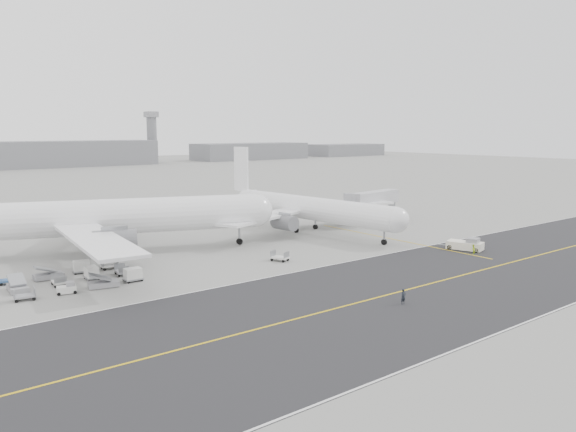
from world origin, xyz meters
TOP-DOWN VIEW (x-y plane):
  - ground at (0.00, 0.00)m, footprint 700.00×700.00m
  - taxiway at (5.02, -17.98)m, footprint 220.00×59.00m
  - horizon_buildings at (30.00, 260.00)m, footprint 520.00×28.00m
  - control_tower at (100.00, 265.00)m, footprint 7.00×7.00m
  - airliner_a at (-17.86, 27.34)m, footprint 57.99×56.94m
  - airliner_b at (22.72, 22.13)m, footprint 46.77×47.52m
  - pushback_tug at (32.55, -8.28)m, footprint 4.46×7.69m
  - jet_bridge at (43.59, 23.78)m, footprint 17.87×5.82m
  - gse_cluster at (-28.74, 11.58)m, footprint 27.34×18.88m
  - stray_dolly at (2.77, 4.68)m, footprint 2.55×3.08m
  - ground_crew_a at (0.98, -21.65)m, footprint 0.71×0.48m
  - ground_crew_b at (30.93, -10.77)m, footprint 0.88×0.75m

SIDE VIEW (x-z plane):
  - ground at x=0.00m, z-range 0.00..0.00m
  - horizon_buildings at x=30.00m, z-range -14.00..14.00m
  - gse_cluster at x=-28.74m, z-range -0.94..0.94m
  - stray_dolly at x=2.77m, z-range -0.82..0.82m
  - taxiway at x=5.02m, z-range -0.01..0.03m
  - ground_crew_b at x=30.93m, z-range 0.00..1.57m
  - pushback_tug at x=32.55m, z-range -0.19..1.99m
  - ground_crew_a at x=0.98m, z-range 0.00..1.89m
  - jet_bridge at x=43.59m, z-range 1.31..7.98m
  - airliner_b at x=22.72m, z-range -3.47..12.95m
  - airliner_a at x=-17.86m, z-range -4.42..16.44m
  - control_tower at x=100.00m, z-range 0.63..31.88m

